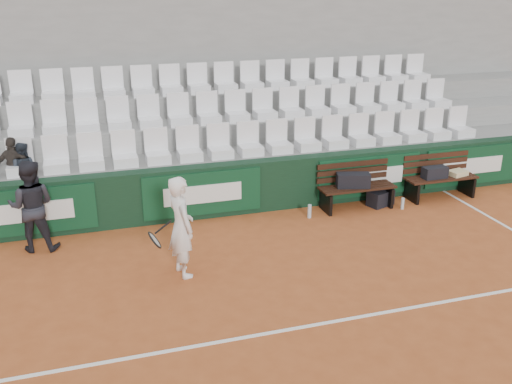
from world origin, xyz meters
name	(u,v)px	position (x,y,z in m)	size (l,w,h in m)	color
ground	(281,331)	(0.00, 0.00, 0.00)	(80.00, 80.00, 0.00)	#AC5226
court_baseline	(281,331)	(0.00, 0.00, 0.00)	(18.00, 0.06, 0.01)	white
back_barrier	(215,190)	(0.07, 3.99, 0.50)	(18.00, 0.34, 1.00)	black
grandstand_tier_front	(204,180)	(0.00, 4.62, 0.50)	(18.00, 0.95, 1.00)	gray
grandstand_tier_mid	(195,156)	(0.00, 5.58, 0.72)	(18.00, 0.95, 1.45)	gray
grandstand_tier_back	(186,134)	(0.00, 6.53, 0.95)	(18.00, 0.95, 1.90)	gray
grandstand_rear_wall	(179,74)	(0.00, 7.15, 2.20)	(18.00, 0.30, 4.40)	gray
seat_row_front	(205,142)	(0.00, 4.45, 1.31)	(11.90, 0.44, 0.63)	white
seat_row_mid	(194,109)	(0.00, 5.40, 1.77)	(11.90, 0.44, 0.63)	white
seat_row_back	(185,79)	(0.00, 6.35, 2.21)	(11.90, 0.44, 0.63)	white
bench_left	(357,197)	(2.79, 3.53, 0.23)	(1.50, 0.56, 0.45)	black
bench_right	(440,187)	(4.69, 3.56, 0.23)	(1.50, 0.56, 0.45)	#361A10
sports_bag_left	(353,180)	(2.69, 3.53, 0.59)	(0.63, 0.27, 0.27)	black
sports_bag_right	(435,172)	(4.51, 3.54, 0.57)	(0.50, 0.23, 0.23)	black
towel	(458,173)	(5.06, 3.54, 0.50)	(0.37, 0.26, 0.10)	#CEBC85
sports_bag_ground	(380,198)	(3.31, 3.53, 0.15)	(0.50, 0.30, 0.30)	black
water_bottle_near	(310,211)	(1.73, 3.34, 0.13)	(0.07, 0.07, 0.26)	#AFBEC7
water_bottle_far	(403,204)	(3.63, 3.22, 0.11)	(0.06, 0.06, 0.23)	silver
tennis_player	(181,227)	(-0.93, 1.88, 0.78)	(0.74, 0.64, 1.57)	white
ball_kid	(32,206)	(-3.10, 3.43, 0.77)	(0.75, 0.58, 1.54)	black
spectator_b	(11,143)	(-3.40, 4.50, 1.56)	(0.66, 0.27, 1.12)	#2F2A25
spectator_c	(20,146)	(-3.26, 4.50, 1.51)	(0.49, 0.38, 1.01)	#202730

